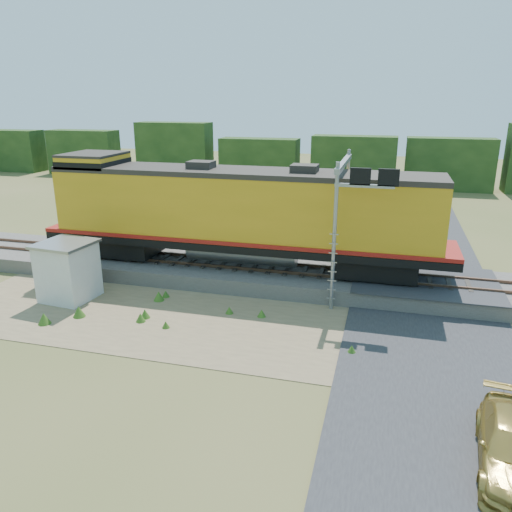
% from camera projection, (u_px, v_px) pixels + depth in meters
% --- Properties ---
extents(ground, '(140.00, 140.00, 0.00)m').
position_uv_depth(ground, '(260.00, 332.00, 21.36)').
color(ground, '#475123').
rests_on(ground, ground).
extents(ballast, '(70.00, 5.00, 0.80)m').
position_uv_depth(ballast, '(288.00, 276.00, 26.76)').
color(ballast, slate).
rests_on(ballast, ground).
extents(rails, '(70.00, 1.54, 0.16)m').
position_uv_depth(rails, '(288.00, 268.00, 26.61)').
color(rails, brown).
rests_on(rails, ballast).
extents(dirt_shoulder, '(26.00, 8.00, 0.03)m').
position_uv_depth(dirt_shoulder, '(219.00, 321.00, 22.31)').
color(dirt_shoulder, '#8C7754').
rests_on(dirt_shoulder, ground).
extents(road, '(7.00, 66.00, 0.86)m').
position_uv_depth(road, '(430.00, 342.00, 20.29)').
color(road, '#38383A').
rests_on(road, ground).
extents(tree_line_north, '(130.00, 3.00, 6.50)m').
position_uv_depth(tree_line_north, '(346.00, 158.00, 55.38)').
color(tree_line_north, '#1B3513').
rests_on(tree_line_north, ground).
extents(weed_clumps, '(15.00, 6.20, 0.56)m').
position_uv_depth(weed_clumps, '(185.00, 322.00, 22.32)').
color(weed_clumps, '#38621C').
rests_on(weed_clumps, ground).
extents(locomotive, '(21.99, 3.35, 5.67)m').
position_uv_depth(locomotive, '(236.00, 212.00, 26.44)').
color(locomotive, black).
rests_on(locomotive, rails).
extents(shed, '(2.68, 2.68, 2.92)m').
position_uv_depth(shed, '(68.00, 271.00, 24.41)').
color(shed, silver).
rests_on(shed, ground).
extents(signal_gantry, '(2.74, 6.20, 6.91)m').
position_uv_depth(signal_gantry, '(348.00, 193.00, 23.95)').
color(signal_gantry, gray).
rests_on(signal_gantry, ground).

